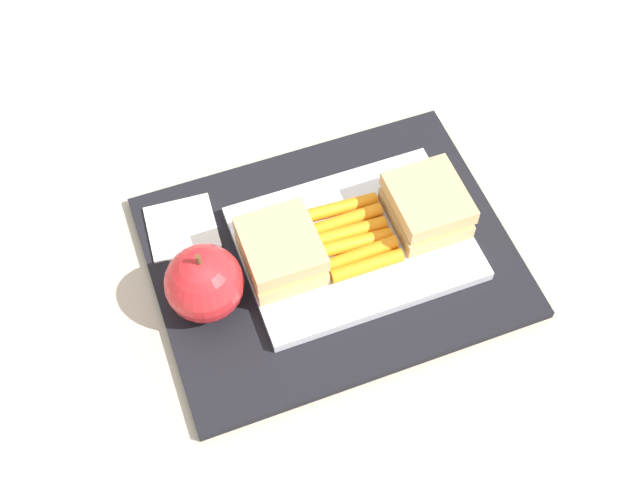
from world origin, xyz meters
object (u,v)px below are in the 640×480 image
object	(u,v)px
sandwich_half_left	(427,205)
paper_napkin	(182,227)
sandwich_half_right	(281,251)
carrot_sticks_bundle	(354,236)
apple	(204,283)
food_tray	(354,243)

from	to	relation	value
sandwich_half_left	paper_napkin	xyz separation A→B (m)	(0.24, -0.08, -0.03)
sandwich_half_right	carrot_sticks_bundle	bearing A→B (deg)	179.86
carrot_sticks_bundle	apple	xyz separation A→B (m)	(0.16, 0.01, 0.02)
food_tray	apple	bearing A→B (deg)	3.95
paper_napkin	apple	bearing A→B (deg)	91.03
sandwich_half_left	sandwich_half_right	bearing A→B (deg)	0.00
food_tray	paper_napkin	distance (m)	0.18
food_tray	paper_napkin	world-z (taller)	food_tray
food_tray	apple	distance (m)	0.16
sandwich_half_right	carrot_sticks_bundle	world-z (taller)	sandwich_half_right
sandwich_half_left	sandwich_half_right	xyz separation A→B (m)	(0.16, 0.00, 0.00)
carrot_sticks_bundle	apple	size ratio (longest dim) A/B	1.01
sandwich_half_left	sandwich_half_right	world-z (taller)	same
food_tray	sandwich_half_right	xyz separation A→B (m)	(0.08, 0.00, 0.03)
sandwich_half_left	carrot_sticks_bundle	xyz separation A→B (m)	(0.08, 0.00, -0.02)
sandwich_half_right	carrot_sticks_bundle	distance (m)	0.08
sandwich_half_left	apple	distance (m)	0.24
apple	sandwich_half_right	bearing A→B (deg)	-172.26
food_tray	sandwich_half_right	distance (m)	0.08
apple	paper_napkin	size ratio (longest dim) A/B	1.24
food_tray	paper_napkin	bearing A→B (deg)	-27.53
food_tray	carrot_sticks_bundle	distance (m)	0.01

